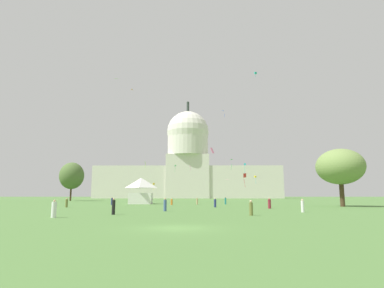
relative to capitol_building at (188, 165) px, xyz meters
name	(u,v)px	position (x,y,z in m)	size (l,w,h in m)	color
ground_plane	(177,228)	(4.27, -193.38, -21.69)	(800.00, 800.00, 0.00)	#4C7538
capitol_building	(188,165)	(0.00, 0.00, 0.00)	(121.62, 28.08, 65.38)	beige
event_tent	(141,191)	(-7.71, -136.73, -18.51)	(5.80, 5.72, 6.21)	white
tree_west_far	(72,176)	(-40.98, -94.28, -12.46)	(12.76, 12.80, 14.21)	#42301E
tree_east_mid	(340,167)	(32.51, -153.89, -14.34)	(11.53, 11.89, 10.72)	#42301E
person_denim_lawn_far_right	(165,205)	(1.40, -171.37, -20.89)	(0.48, 0.48, 1.73)	#3D5684
person_maroon_aisle_center	(269,204)	(17.06, -162.85, -20.93)	(0.66, 0.66, 1.68)	maroon
person_navy_edge_east	(215,203)	(8.82, -157.36, -20.94)	(0.46, 0.46, 1.64)	navy
person_tan_back_right	(197,201)	(5.72, -140.98, -21.00)	(0.49, 0.49, 1.51)	tan
person_white_back_center	(54,210)	(-7.91, -183.85, -20.93)	(0.64, 0.64, 1.67)	silver
person_olive_back_left	(251,208)	(11.24, -180.29, -20.96)	(0.44, 0.44, 1.58)	olive
person_olive_mid_center	(67,203)	(-17.03, -157.93, -20.97)	(0.51, 0.51, 1.60)	olive
person_black_near_tent	(114,207)	(-3.51, -179.00, -20.86)	(0.44, 0.44, 1.78)	black
person_navy_front_center	(112,201)	(-12.83, -143.58, -20.90)	(0.54, 0.54, 1.71)	navy
person_white_lawn_far_left	(303,206)	(18.70, -173.82, -20.95)	(0.53, 0.53, 1.62)	silver
person_orange_near_tree_west	(172,202)	(0.21, -143.77, -21.04)	(0.44, 0.44, 1.45)	orange
person_teal_front_right	(225,201)	(12.14, -140.38, -20.91)	(0.43, 0.43, 1.69)	#1E757A
kite_green_low	(175,166)	(-4.88, -53.51, -5.15)	(0.88, 0.86, 3.73)	green
kite_pink_low	(212,150)	(8.25, -160.24, -12.09)	(0.75, 0.59, 1.06)	pink
kite_gold_low	(154,184)	(-18.59, -29.95, -13.35)	(1.22, 1.25, 4.38)	gold
kite_white_high	(117,79)	(-27.62, -86.17, 28.13)	(1.80, 0.77, 0.35)	white
kite_blue_mid	(225,112)	(16.12, -98.21, 10.76)	(1.42, 1.47, 1.95)	blue
kite_red_low	(245,177)	(21.66, -106.96, -13.52)	(1.02, 0.57, 4.66)	red
kite_turquoise_high	(256,73)	(29.46, -90.86, 28.81)	(0.98, 1.03, 2.17)	teal
kite_orange_high	(131,90)	(-29.62, -46.94, 36.43)	(0.78, 1.77, 0.38)	orange
kite_magenta_low	(190,167)	(2.14, -40.40, -4.50)	(1.16, 1.21, 2.44)	#D1339E
kite_yellow_low	(255,177)	(34.02, -58.41, -10.86)	(1.16, 1.18, 3.78)	yellow
kite_cyan_low	(245,166)	(24.36, -89.99, -8.47)	(0.88, 0.55, 4.10)	#33BCDB
kite_lime_low	(145,163)	(-13.74, -92.81, -7.61)	(0.50, 1.20, 2.53)	#8CD133
kite_green_low_b	(230,162)	(15.73, -116.98, -9.60)	(1.21, 1.84, 2.58)	green
kite_pink_low_b	(227,180)	(22.50, -36.47, -11.48)	(1.77, 1.04, 0.17)	pink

